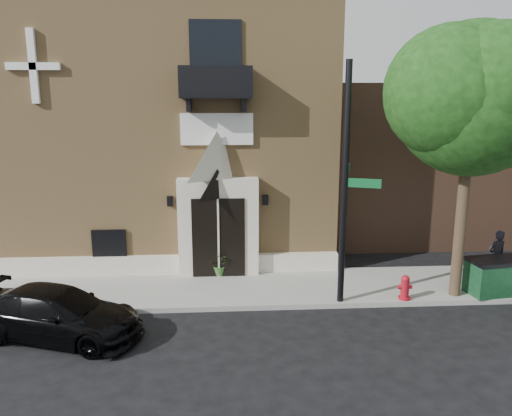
{
  "coord_description": "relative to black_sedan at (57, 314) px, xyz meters",
  "views": [
    {
      "loc": [
        -0.76,
        -13.07,
        5.87
      ],
      "look_at": [
        0.19,
        2.0,
        2.53
      ],
      "focal_mm": 35.0,
      "sensor_mm": 36.0,
      "label": 1
    }
  ],
  "objects": [
    {
      "name": "ground",
      "position": [
        4.97,
        1.27,
        -0.63
      ],
      "size": [
        120.0,
        120.0,
        0.0
      ],
      "primitive_type": "plane",
      "color": "black",
      "rests_on": "ground"
    },
    {
      "name": "planter",
      "position": [
        4.01,
        3.83,
        -0.1
      ],
      "size": [
        0.82,
        0.76,
        0.75
      ],
      "primitive_type": "imported",
      "rotation": [
        0.0,
        0.0,
        -0.3
      ],
      "color": "#3A6B2A",
      "rests_on": "sidewalk"
    },
    {
      "name": "neighbour_building",
      "position": [
        16.97,
        10.27,
        2.57
      ],
      "size": [
        18.0,
        8.0,
        6.4
      ],
      "primitive_type": "cube",
      "color": "brown",
      "rests_on": "ground"
    },
    {
      "name": "sidewalk",
      "position": [
        5.97,
        2.77,
        -0.56
      ],
      "size": [
        42.0,
        3.0,
        0.15
      ],
      "primitive_type": "cube",
      "color": "gray",
      "rests_on": "ground"
    },
    {
      "name": "fire_hydrant",
      "position": [
        9.36,
        1.47,
        -0.12
      ],
      "size": [
        0.42,
        0.33,
        0.73
      ],
      "color": "#A2101C",
      "rests_on": "sidewalk"
    },
    {
      "name": "church",
      "position": [
        1.98,
        9.22,
        4.0
      ],
      "size": [
        12.2,
        11.01,
        9.3
      ],
      "color": "tan",
      "rests_on": "ground"
    },
    {
      "name": "dumpster",
      "position": [
        12.21,
        1.77,
        0.06
      ],
      "size": [
        1.75,
        1.15,
        1.07
      ],
      "rotation": [
        0.0,
        0.0,
        0.14
      ],
      "color": "#0E351C",
      "rests_on": "sidewalk"
    },
    {
      "name": "street_sign",
      "position": [
        7.5,
        1.48,
        2.89
      ],
      "size": [
        1.01,
        1.29,
        6.71
      ],
      "rotation": [
        0.0,
        0.0,
        -0.36
      ],
      "color": "black",
      "rests_on": "sidewalk"
    },
    {
      "name": "black_sedan",
      "position": [
        0.0,
        0.0,
        0.0
      ],
      "size": [
        4.68,
        3.0,
        1.26
      ],
      "primitive_type": "imported",
      "rotation": [
        0.0,
        0.0,
        1.26
      ],
      "color": "black",
      "rests_on": "ground"
    },
    {
      "name": "street_tree_left",
      "position": [
        10.99,
        1.62,
        5.23
      ],
      "size": [
        4.97,
        4.38,
        7.77
      ],
      "color": "#38281C",
      "rests_on": "sidewalk"
    },
    {
      "name": "pedestrian_near",
      "position": [
        12.73,
        2.73,
        0.35
      ],
      "size": [
        0.69,
        0.53,
        1.67
      ],
      "primitive_type": "imported",
      "rotation": [
        0.0,
        0.0,
        3.38
      ],
      "color": "black",
      "rests_on": "sidewalk"
    }
  ]
}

